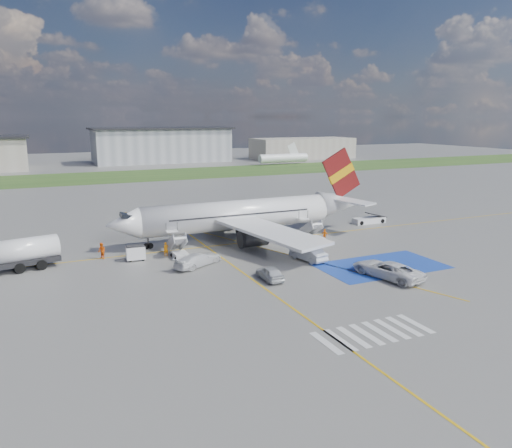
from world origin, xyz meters
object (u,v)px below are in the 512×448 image
at_px(van_white_a, 387,267).
at_px(gpu_cart, 136,254).
at_px(car_silver_a, 270,273).
at_px(car_silver_b, 308,253).
at_px(van_white_b, 198,257).
at_px(fuel_tanker, 9,259).
at_px(airliner, 247,214).
at_px(belt_loader, 369,220).

bearing_deg(van_white_a, gpu_cart, -49.76).
bearing_deg(van_white_a, car_silver_a, -33.19).
xyz_separation_m(car_silver_b, van_white_b, (-12.21, 3.24, 0.14)).
distance_m(fuel_tanker, car_silver_b, 32.64).
bearing_deg(car_silver_a, airliner, -104.81).
xyz_separation_m(airliner, car_silver_b, (2.18, -12.72, -2.56)).
distance_m(belt_loader, van_white_b, 33.27).
distance_m(airliner, belt_loader, 21.67).
xyz_separation_m(airliner, gpu_cart, (-15.95, -4.43, -2.60)).
height_order(belt_loader, van_white_b, van_white_b).
bearing_deg(car_silver_b, fuel_tanker, -27.67).
height_order(gpu_cart, car_silver_b, gpu_cart).
xyz_separation_m(airliner, car_silver_a, (-4.90, -17.21, -2.68)).
distance_m(airliner, fuel_tanker, 29.31).
bearing_deg(car_silver_a, gpu_cart, -48.06).
bearing_deg(van_white_b, car_silver_a, -176.06).
xyz_separation_m(fuel_tanker, van_white_a, (35.51, -18.19, -0.32)).
bearing_deg(fuel_tanker, belt_loader, -6.49).
bearing_deg(belt_loader, van_white_a, -122.40).
relative_size(airliner, gpu_cart, 16.79).
bearing_deg(airliner, belt_loader, 3.62).
height_order(car_silver_a, van_white_b, van_white_b).
distance_m(belt_loader, car_silver_b, 23.85).
bearing_deg(belt_loader, airliner, -175.54).
bearing_deg(van_white_a, belt_loader, -135.66).
relative_size(fuel_tanker, car_silver_b, 2.09).
bearing_deg(car_silver_a, belt_loader, -143.72).
height_order(airliner, fuel_tanker, airliner).
bearing_deg(van_white_b, car_silver_b, -134.48).
bearing_deg(car_silver_b, van_white_a, 104.95).
distance_m(airliner, van_white_b, 14.01).
height_order(belt_loader, car_silver_a, belt_loader).
bearing_deg(airliner, car_silver_a, -105.90).
height_order(car_silver_b, van_white_a, van_white_a).
height_order(gpu_cart, belt_loader, gpu_cart).
bearing_deg(fuel_tanker, airliner, -5.27).
relative_size(gpu_cart, car_silver_b, 0.44).
bearing_deg(van_white_a, airliner, -85.75).
distance_m(belt_loader, car_silver_a, 32.21).
relative_size(fuel_tanker, car_silver_a, 2.50).
relative_size(car_silver_b, van_white_a, 0.83).
bearing_deg(car_silver_b, car_silver_a, 21.41).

